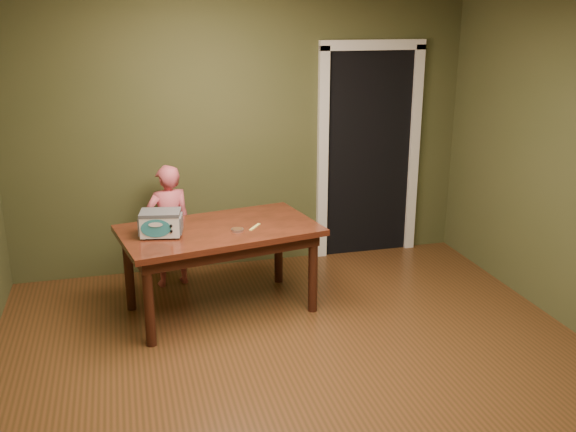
% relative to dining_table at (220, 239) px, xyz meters
% --- Properties ---
extents(floor, '(5.00, 5.00, 0.00)m').
position_rel_dining_table_xyz_m(floor, '(0.42, -1.45, -0.65)').
color(floor, '#593219').
rests_on(floor, ground).
extents(room_shell, '(4.52, 5.02, 2.61)m').
position_rel_dining_table_xyz_m(room_shell, '(0.42, -1.45, 1.06)').
color(room_shell, '#444625').
rests_on(room_shell, ground).
extents(doorway, '(1.10, 0.66, 2.25)m').
position_rel_dining_table_xyz_m(doorway, '(1.72, 1.33, 0.41)').
color(doorway, black).
rests_on(doorway, ground).
extents(dining_table, '(1.74, 1.18, 0.75)m').
position_rel_dining_table_xyz_m(dining_table, '(0.00, 0.00, 0.00)').
color(dining_table, '#36160C').
rests_on(dining_table, floor).
extents(toy_oven, '(0.36, 0.28, 0.21)m').
position_rel_dining_table_xyz_m(toy_oven, '(-0.48, -0.09, 0.21)').
color(toy_oven, '#4C4F54').
rests_on(toy_oven, dining_table).
extents(baking_pan, '(0.10, 0.10, 0.02)m').
position_rel_dining_table_xyz_m(baking_pan, '(0.13, -0.13, 0.11)').
color(baking_pan, silver).
rests_on(baking_pan, dining_table).
extents(spatula, '(0.13, 0.16, 0.01)m').
position_rel_dining_table_xyz_m(spatula, '(0.29, -0.07, 0.10)').
color(spatula, '#E0D661').
rests_on(spatula, dining_table).
extents(child, '(0.47, 0.36, 1.15)m').
position_rel_dining_table_xyz_m(child, '(-0.36, 0.67, -0.07)').
color(child, '#D55765').
rests_on(child, floor).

